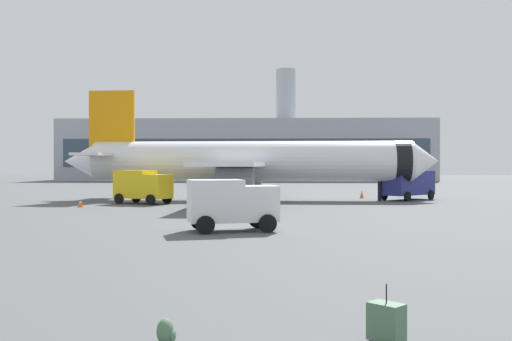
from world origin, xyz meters
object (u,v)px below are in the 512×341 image
rolling_suitcase (386,322)px  traveller_backpack (166,332)px  airplane_at_gate (249,162)px  safety_cone_far (277,207)px  cargo_van (231,202)px  safety_cone_near (81,203)px  fuel_truck (407,181)px  service_truck (142,185)px  safety_cone_mid (362,194)px

rolling_suitcase → traveller_backpack: 4.10m
airplane_at_gate → safety_cone_far: size_ratio=47.00×
safety_cone_far → airplane_at_gate: bearing=100.3°
cargo_van → rolling_suitcase: size_ratio=4.34×
safety_cone_near → traveller_backpack: bearing=-69.3°
fuel_truck → service_truck: bearing=-165.3°
service_truck → traveller_backpack: size_ratio=11.00×
cargo_van → safety_cone_near: size_ratio=7.28×
airplane_at_gate → cargo_van: (0.19, -26.06, -2.21)m
service_truck → airplane_at_gate: bearing=31.0°
service_truck → cargo_van: service_truck is taller
safety_cone_far → safety_cone_near: bearing=163.9°
airplane_at_gate → service_truck: airplane_at_gate is taller
safety_cone_mid → service_truck: bearing=-155.2°
safety_cone_near → rolling_suitcase: rolling_suitcase is taller
service_truck → traveller_backpack: service_truck is taller
fuel_truck → safety_cone_mid: fuel_truck is taller
airplane_at_gate → safety_cone_mid: airplane_at_gate is taller
safety_cone_near → rolling_suitcase: (17.38, -34.87, 0.07)m
service_truck → safety_cone_near: bearing=-134.1°
traveller_backpack → safety_cone_far: bearing=85.9°
fuel_truck → cargo_van: size_ratio=1.25×
fuel_truck → safety_cone_near: fuel_truck is taller
safety_cone_near → safety_cone_mid: safety_cone_mid is taller
service_truck → safety_cone_far: 14.42m
airplane_at_gate → safety_cone_far: (2.54, -14.00, -3.28)m
fuel_truck → safety_cone_mid: size_ratio=7.27×
airplane_at_gate → safety_cone_near: bearing=-143.7°
cargo_van → rolling_suitcase: bearing=-77.0°
safety_cone_near → fuel_truck: bearing=20.4°
cargo_van → traveller_backpack: size_ratio=9.94×
rolling_suitcase → traveller_backpack: rolling_suitcase is taller
safety_cone_mid → rolling_suitcase: bearing=-98.0°
cargo_van → fuel_truck: bearing=61.0°
cargo_van → safety_cone_far: bearing=79.0°
cargo_van → rolling_suitcase: 18.85m
fuel_truck → safety_cone_far: (-12.58, -14.90, -1.40)m
cargo_van → rolling_suitcase: cargo_van is taller
airplane_at_gate → cargo_van: 26.15m
service_truck → safety_cone_mid: (20.20, 9.35, -1.20)m
fuel_truck → safety_cone_near: size_ratio=9.11×
cargo_van → safety_cone_mid: cargo_van is taller
safety_cone_mid → safety_cone_far: size_ratio=1.08×
traveller_backpack → safety_cone_mid: bearing=77.3°
airplane_at_gate → traveller_backpack: bearing=-89.6°
service_truck → safety_cone_mid: service_truck is taller
safety_cone_mid → traveller_backpack: safety_cone_mid is taller
airplane_at_gate → safety_cone_far: 14.60m
cargo_van → safety_cone_near: cargo_van is taller
fuel_truck → safety_cone_far: size_ratio=7.85×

